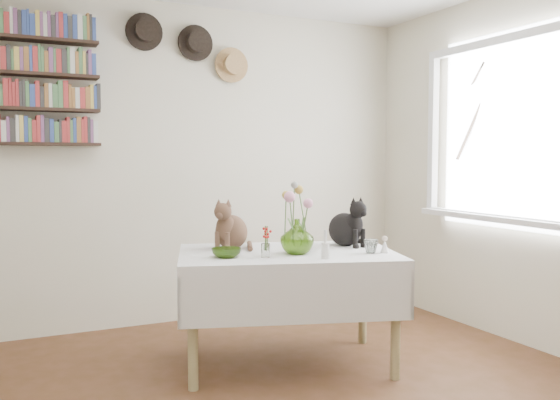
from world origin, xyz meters
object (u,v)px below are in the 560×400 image
flower_vase (297,236)px  bookshelf_unit (23,79)px  black_cat (345,221)px  dining_table (287,279)px  tabby_cat (231,223)px

flower_vase → bookshelf_unit: bookshelf_unit is taller
black_cat → flower_vase: black_cat is taller
dining_table → flower_vase: (0.01, -0.10, 0.28)m
dining_table → bookshelf_unit: bookshelf_unit is taller
dining_table → tabby_cat: bearing=132.7°
dining_table → bookshelf_unit: (-1.44, 1.19, 1.30)m
black_cat → flower_vase: bearing=-171.4°
tabby_cat → flower_vase: 0.48m
black_cat → bookshelf_unit: 2.41m
tabby_cat → black_cat: 0.76m
dining_table → black_cat: size_ratio=4.57×
tabby_cat → dining_table: bearing=-0.8°
tabby_cat → flower_vase: (0.28, -0.39, -0.06)m
tabby_cat → flower_vase: size_ratio=1.56×
black_cat → bookshelf_unit: bookshelf_unit is taller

